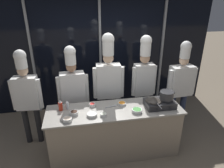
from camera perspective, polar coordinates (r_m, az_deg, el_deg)
name	(u,v)px	position (r m, az deg, el deg)	size (l,w,h in m)	color
ground_plane	(114,151)	(3.87, 0.71, -18.54)	(24.00, 24.00, 0.00)	#7F705B
window_wall_back	(100,54)	(4.79, -3.38, 8.51)	(5.39, 0.09, 2.70)	black
demo_counter	(115,131)	(3.59, 0.75, -13.28)	(2.25, 0.67, 0.88)	gray
portable_stove	(160,103)	(3.49, 13.44, -5.40)	(0.49, 0.34, 0.12)	#28282B
frying_pan	(154,100)	(3.41, 11.86, -4.46)	(0.27, 0.47, 0.04)	#38332D
stock_pot	(167,95)	(3.47, 15.35, -3.15)	(0.26, 0.24, 0.15)	#333335
squeeze_bottle_chili	(60,105)	(3.38, -14.51, -5.96)	(0.07, 0.07, 0.18)	red
squeeze_bottle_clear	(67,105)	(3.40, -12.72, -5.84)	(0.06, 0.06, 0.15)	white
prep_bowl_soy_glaze	(74,113)	(3.24, -10.79, -8.06)	(0.13, 0.13, 0.06)	white
prep_bowl_chicken	(67,119)	(3.10, -12.62, -9.84)	(0.14, 0.14, 0.06)	white
prep_bowl_bean_sprouts	(103,114)	(3.15, -2.53, -8.70)	(0.10, 0.10, 0.05)	white
prep_bowl_scallions	(137,110)	(3.27, 7.13, -7.48)	(0.17, 0.17, 0.06)	white
prep_bowl_carrots	(122,103)	(3.46, 2.85, -5.58)	(0.14, 0.14, 0.04)	white
prep_bowl_rice	(92,114)	(3.17, -5.74, -8.64)	(0.17, 0.17, 0.05)	white
prep_bowl_bell_pepper	(92,105)	(3.42, -5.66, -5.92)	(0.10, 0.10, 0.06)	white
serving_spoon_slotted	(113,106)	(3.42, 0.39, -6.28)	(0.22, 0.08, 0.02)	#B2B5BA
chef_head	(27,92)	(3.81, -23.20, -2.21)	(0.52, 0.23, 1.82)	#232326
chef_sous	(73,88)	(3.75, -11.09, -1.27)	(0.57, 0.25, 1.84)	#2D3856
chef_line	(108,80)	(3.76, -1.03, 1.21)	(0.59, 0.26, 2.03)	#4C4C51
chef_pastry	(144,77)	(3.95, 9.05, 2.08)	(0.50, 0.21, 1.97)	#4C4C51
chef_apprentice	(181,82)	(4.22, 19.10, 0.66)	(0.61, 0.27, 1.85)	#2D3856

